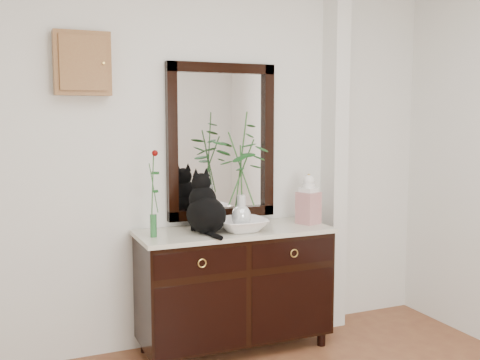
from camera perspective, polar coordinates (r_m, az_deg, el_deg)
name	(u,v)px	position (r m, az deg, el deg)	size (l,w,h in m)	color
wall_back	(208,154)	(3.98, -3.30, 2.61)	(3.60, 0.04, 2.70)	silver
pilaster	(334,152)	(4.35, 9.57, 2.86)	(0.12, 0.20, 2.70)	silver
sideboard	(234,283)	(3.94, -0.58, -10.39)	(1.33, 0.52, 0.82)	black
wall_mirror	(221,142)	(4.00, -1.89, 3.92)	(0.80, 0.06, 1.10)	black
key_cabinet	(82,63)	(3.74, -15.73, 11.33)	(0.35, 0.10, 0.40)	brown
cat	(206,203)	(3.71, -3.46, -2.33)	(0.28, 0.35, 0.40)	black
lotus_bowl	(241,225)	(3.79, 0.13, -4.57)	(0.35, 0.35, 0.08)	white
vase_branches	(241,170)	(3.73, 0.13, 1.06)	(0.38, 0.38, 0.79)	silver
bud_vase_rose	(153,193)	(3.60, -8.85, -1.32)	(0.07, 0.07, 0.57)	#296933
ginger_jar	(309,199)	(4.05, 6.98, -1.88)	(0.14, 0.14, 0.36)	silver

